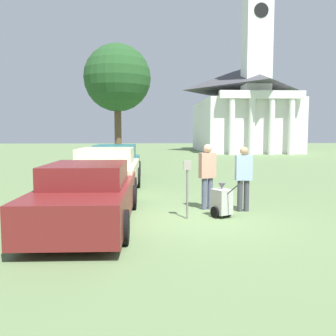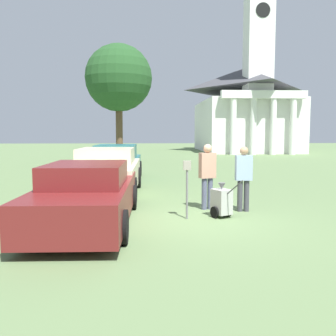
{
  "view_description": "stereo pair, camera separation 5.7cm",
  "coord_description": "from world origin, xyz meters",
  "views": [
    {
      "loc": [
        -0.95,
        -8.66,
        2.07
      ],
      "look_at": [
        -0.38,
        1.35,
        1.1
      ],
      "focal_mm": 40.0,
      "sensor_mm": 36.0,
      "label": 1
    },
    {
      "loc": [
        -0.89,
        -8.66,
        2.07
      ],
      "look_at": [
        -0.38,
        1.35,
        1.1
      ],
      "focal_mm": 40.0,
      "sensor_mm": 36.0,
      "label": 2
    }
  ],
  "objects": [
    {
      "name": "ground_plane",
      "position": [
        0.0,
        0.0,
        0.0
      ],
      "size": [
        120.0,
        120.0,
        0.0
      ],
      "primitive_type": "plane",
      "color": "#607A4C"
    },
    {
      "name": "parked_car_maroon",
      "position": [
        -2.25,
        -0.32,
        0.65
      ],
      "size": [
        2.05,
        5.15,
        1.39
      ],
      "rotation": [
        0.0,
        0.0,
        -0.02
      ],
      "color": "maroon",
      "rests_on": "ground_plane"
    },
    {
      "name": "parked_car_cream",
      "position": [
        -2.25,
        3.67,
        0.73
      ],
      "size": [
        2.13,
        4.95,
        1.55
      ],
      "rotation": [
        0.0,
        0.0,
        -0.02
      ],
      "color": "beige",
      "rests_on": "ground_plane"
    },
    {
      "name": "parked_car_teal",
      "position": [
        -2.25,
        7.23,
        0.71
      ],
      "size": [
        2.03,
        5.16,
        1.53
      ],
      "rotation": [
        0.0,
        0.0,
        -0.02
      ],
      "color": "#23666B",
      "rests_on": "ground_plane"
    },
    {
      "name": "parking_meter",
      "position": [
        0.01,
        0.08,
        0.97
      ],
      "size": [
        0.18,
        0.09,
        1.39
      ],
      "color": "slate",
      "rests_on": "ground_plane"
    },
    {
      "name": "person_worker",
      "position": [
        0.66,
        1.16,
        1.0
      ],
      "size": [
        0.46,
        0.32,
        1.75
      ],
      "rotation": [
        0.0,
        0.0,
        3.41
      ],
      "color": "#515670",
      "rests_on": "ground_plane"
    },
    {
      "name": "person_supervisor",
      "position": [
        1.56,
        0.86,
        0.96
      ],
      "size": [
        0.43,
        0.23,
        1.69
      ],
      "rotation": [
        0.0,
        0.0,
        3.12
      ],
      "color": "#3F3F47",
      "rests_on": "ground_plane"
    },
    {
      "name": "equipment_cart",
      "position": [
        0.87,
        0.21,
        0.39
      ],
      "size": [
        0.64,
        0.97,
        1.0
      ],
      "rotation": [
        0.0,
        0.0,
        0.48
      ],
      "color": "#B2B2AD",
      "rests_on": "ground_plane"
    },
    {
      "name": "church",
      "position": [
        9.5,
        31.47,
        5.42
      ],
      "size": [
        9.36,
        14.09,
        24.09
      ],
      "color": "white",
      "rests_on": "ground_plane"
    },
    {
      "name": "shade_tree",
      "position": [
        -2.77,
        15.49,
        5.44
      ],
      "size": [
        4.22,
        4.22,
        7.58
      ],
      "color": "brown",
      "rests_on": "ground_plane"
    }
  ]
}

